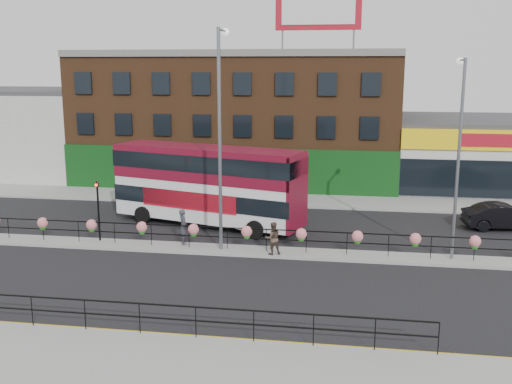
# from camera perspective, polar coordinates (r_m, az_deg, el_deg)

# --- Properties ---
(ground) EXTENTS (120.00, 120.00, 0.00)m
(ground) POSITION_cam_1_polar(r_m,az_deg,el_deg) (30.42, -0.89, -5.77)
(ground) COLOR black
(ground) RESTS_ON ground
(south_pavement) EXTENTS (60.00, 4.00, 0.15)m
(south_pavement) POSITION_cam_1_polar(r_m,az_deg,el_deg) (19.57, -7.18, -16.13)
(south_pavement) COLOR #969693
(south_pavement) RESTS_ON ground
(north_pavement) EXTENTS (60.00, 4.00, 0.15)m
(north_pavement) POSITION_cam_1_polar(r_m,az_deg,el_deg) (41.87, 1.93, -0.73)
(north_pavement) COLOR #969693
(north_pavement) RESTS_ON ground
(median) EXTENTS (60.00, 1.60, 0.15)m
(median) POSITION_cam_1_polar(r_m,az_deg,el_deg) (30.40, -0.89, -5.64)
(median) COLOR #969693
(median) RESTS_ON ground
(yellow_line_inner) EXTENTS (60.00, 0.10, 0.01)m
(yellow_line_inner) POSITION_cam_1_polar(r_m,az_deg,el_deg) (21.58, -5.44, -13.49)
(yellow_line_inner) COLOR gold
(yellow_line_inner) RESTS_ON ground
(yellow_line_outer) EXTENTS (60.00, 0.10, 0.01)m
(yellow_line_outer) POSITION_cam_1_polar(r_m,az_deg,el_deg) (21.42, -5.56, -13.69)
(yellow_line_outer) COLOR gold
(yellow_line_outer) RESTS_ON ground
(brick_building) EXTENTS (25.00, 12.21, 10.30)m
(brick_building) POSITION_cam_1_polar(r_m,az_deg,el_deg) (49.50, -1.51, 7.15)
(brick_building) COLOR brown
(brick_building) RESTS_ON ground
(supermarket) EXTENTS (15.00, 12.25, 5.30)m
(supermarket) POSITION_cam_1_polar(r_m,az_deg,el_deg) (50.12, 21.64, 3.52)
(supermarket) COLOR silver
(supermarket) RESTS_ON ground
(warehouse_west) EXTENTS (15.50, 12.00, 7.30)m
(warehouse_west) POSITION_cam_1_polar(r_m,az_deg,el_deg) (56.95, -22.05, 5.42)
(warehouse_west) COLOR #BCBBB6
(warehouse_west) RESTS_ON ground
(billboard) EXTENTS (6.00, 0.29, 4.40)m
(billboard) POSITION_cam_1_polar(r_m,az_deg,el_deg) (43.78, 5.96, 17.02)
(billboard) COLOR #A31120
(billboard) RESTS_ON brick_building
(median_railing) EXTENTS (30.04, 0.56, 1.23)m
(median_railing) POSITION_cam_1_polar(r_m,az_deg,el_deg) (30.12, -0.90, -3.87)
(median_railing) COLOR black
(median_railing) RESTS_ON median
(south_railing) EXTENTS (20.04, 0.05, 1.12)m
(south_railing) POSITION_cam_1_polar(r_m,az_deg,el_deg) (21.40, -11.06, -11.09)
(south_railing) COLOR black
(south_railing) RESTS_ON south_pavement
(double_decker_bus) EXTENTS (11.81, 5.97, 4.66)m
(double_decker_bus) POSITION_cam_1_polar(r_m,az_deg,el_deg) (34.90, -4.59, 1.35)
(double_decker_bus) COLOR silver
(double_decker_bus) RESTS_ON ground
(car) EXTENTS (2.73, 4.95, 1.50)m
(car) POSITION_cam_1_polar(r_m,az_deg,el_deg) (37.30, 22.53, -2.17)
(car) COLOR black
(car) RESTS_ON ground
(pedestrian_a) EXTENTS (1.00, 0.93, 1.86)m
(pedestrian_a) POSITION_cam_1_polar(r_m,az_deg,el_deg) (31.25, -6.94, -3.31)
(pedestrian_a) COLOR #33343E
(pedestrian_a) RESTS_ON median
(pedestrian_b) EXTENTS (1.20, 1.14, 1.63)m
(pedestrian_b) POSITION_cam_1_polar(r_m,az_deg,el_deg) (29.43, 1.60, -4.42)
(pedestrian_b) COLOR #4A3B2F
(pedestrian_b) RESTS_ON median
(lamp_column_west) EXTENTS (0.39, 1.92, 10.93)m
(lamp_column_west) POSITION_cam_1_polar(r_m,az_deg,el_deg) (29.54, -3.38, 6.82)
(lamp_column_west) COLOR slate
(lamp_column_west) RESTS_ON median
(lamp_column_east) EXTENTS (0.34, 1.66, 9.49)m
(lamp_column_east) POSITION_cam_1_polar(r_m,az_deg,el_deg) (29.56, 18.74, 4.54)
(lamp_column_east) COLOR slate
(lamp_column_east) RESTS_ON median
(traffic_light_median) EXTENTS (0.15, 0.28, 3.65)m
(traffic_light_median) POSITION_cam_1_polar(r_m,az_deg,el_deg) (32.44, -14.84, -0.54)
(traffic_light_median) COLOR black
(traffic_light_median) RESTS_ON median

